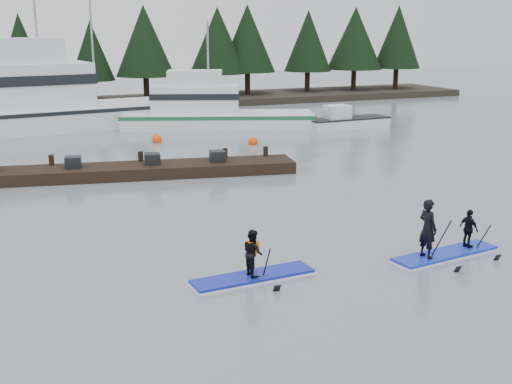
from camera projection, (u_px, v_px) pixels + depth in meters
name	position (u px, v px, depth m)	size (l,w,h in m)	color
ground	(342.00, 284.00, 16.98)	(160.00, 160.00, 0.00)	gray
far_shore	(96.00, 104.00, 54.56)	(70.00, 8.00, 0.60)	#2D281E
treeline	(96.00, 107.00, 54.63)	(60.00, 4.00, 8.00)	black
fishing_boat_large	(49.00, 116.00, 42.93)	(20.65, 8.37, 11.05)	white
fishing_boat_medium	(213.00, 119.00, 43.53)	(13.29, 7.82, 7.86)	white
skiff	(348.00, 123.00, 43.43)	(5.81, 1.74, 0.68)	white
floating_dock	(119.00, 171.00, 29.08)	(16.06, 2.14, 0.54)	black
buoy_b	(157.00, 142.00, 38.01)	(0.60, 0.60, 0.60)	#FA440C
buoy_c	(328.00, 124.00, 45.12)	(0.59, 0.59, 0.59)	#FA440C
buoy_d	(253.00, 144.00, 37.31)	(0.56, 0.56, 0.56)	#FA440C
paddleboard_solo	(253.00, 264.00, 17.21)	(3.46, 1.17, 1.85)	#111EA7
paddleboard_duo	(443.00, 238.00, 18.84)	(3.64, 1.42, 2.34)	#142CBD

